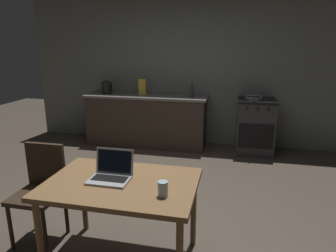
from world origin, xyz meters
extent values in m
plane|color=#473D33|center=(0.00, 0.00, 0.00)|extent=(12.00, 12.00, 0.00)
cube|color=slate|center=(0.30, 2.58, 1.42)|extent=(6.40, 0.10, 2.84)
cube|color=#382D23|center=(-0.63, 2.23, 0.44)|extent=(2.10, 0.60, 0.87)
cube|color=#66605B|center=(-0.63, 2.23, 0.89)|extent=(2.16, 0.64, 0.04)
cube|color=#2D2D30|center=(1.25, 2.23, 0.44)|extent=(0.60, 0.60, 0.87)
cube|color=black|center=(1.25, 2.23, 0.89)|extent=(0.60, 0.60, 0.04)
cube|color=black|center=(1.25, 1.93, 0.36)|extent=(0.54, 0.01, 0.40)
cylinder|color=black|center=(1.09, 1.92, 0.81)|extent=(0.04, 0.02, 0.04)
cylinder|color=black|center=(1.25, 1.92, 0.81)|extent=(0.04, 0.02, 0.04)
cylinder|color=black|center=(1.41, 1.92, 0.81)|extent=(0.04, 0.02, 0.04)
cube|color=brown|center=(0.05, -0.78, 0.71)|extent=(1.19, 0.81, 0.04)
cylinder|color=brown|center=(-0.48, -1.13, 0.34)|extent=(0.05, 0.05, 0.69)
cylinder|color=brown|center=(-0.48, -0.44, 0.34)|extent=(0.05, 0.05, 0.69)
cylinder|color=brown|center=(0.59, -0.44, 0.34)|extent=(0.05, 0.05, 0.69)
cube|color=#2D2116|center=(-0.80, -0.70, 0.46)|extent=(0.40, 0.40, 0.04)
cube|color=#2D2116|center=(-0.80, -0.52, 0.69)|extent=(0.38, 0.04, 0.42)
cylinder|color=#2D2116|center=(-0.97, -0.87, 0.22)|extent=(0.04, 0.04, 0.44)
cylinder|color=#2D2116|center=(-0.63, -0.87, 0.22)|extent=(0.04, 0.04, 0.44)
cylinder|color=#2D2116|center=(-0.97, -0.53, 0.22)|extent=(0.04, 0.04, 0.44)
cylinder|color=#2D2116|center=(-0.63, -0.53, 0.22)|extent=(0.04, 0.04, 0.44)
cube|color=#99999E|center=(-0.04, -0.80, 0.74)|extent=(0.32, 0.22, 0.02)
cube|color=black|center=(-0.04, -0.78, 0.75)|extent=(0.28, 0.12, 0.00)
cube|color=#99999E|center=(-0.04, -0.67, 0.85)|extent=(0.32, 0.05, 0.21)
cube|color=black|center=(-0.04, -0.68, 0.85)|extent=(0.29, 0.04, 0.18)
cylinder|color=black|center=(-1.38, 2.23, 0.92)|extent=(0.18, 0.18, 0.02)
cylinder|color=black|center=(-1.38, 2.23, 1.03)|extent=(0.17, 0.17, 0.19)
cylinder|color=black|center=(-1.38, 2.23, 1.13)|extent=(0.10, 0.10, 0.02)
cube|color=black|center=(-1.28, 2.23, 1.04)|extent=(0.02, 0.02, 0.13)
cylinder|color=#2D2D33|center=(0.18, 2.18, 1.00)|extent=(0.07, 0.07, 0.17)
cone|color=#2D2D33|center=(0.18, 2.18, 1.11)|extent=(0.07, 0.07, 0.06)
cylinder|color=black|center=(0.18, 2.18, 1.15)|extent=(0.03, 0.03, 0.02)
cylinder|color=gray|center=(1.19, 2.21, 0.92)|extent=(0.26, 0.26, 0.01)
torus|color=gray|center=(1.19, 2.21, 0.95)|extent=(0.28, 0.28, 0.02)
cylinder|color=black|center=(1.19, 2.00, 0.93)|extent=(0.02, 0.18, 0.02)
cylinder|color=#99B7C6|center=(0.43, -0.94, 0.79)|extent=(0.07, 0.07, 0.11)
cube|color=gold|center=(-0.71, 2.25, 1.05)|extent=(0.13, 0.05, 0.27)
camera|label=1|loc=(0.89, -2.84, 1.78)|focal=32.32mm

